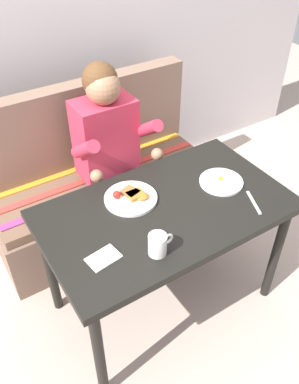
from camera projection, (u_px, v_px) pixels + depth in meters
ground_plane at (163, 299)px, 2.38m from camera, size 8.00×8.00×0.00m
back_wall at (49, 15)px, 2.37m from camera, size 4.40×0.10×2.60m
table at (166, 220)px, 1.96m from camera, size 1.20×0.70×0.73m
couch at (100, 187)px, 2.66m from camera, size 1.44×0.56×1.00m
person at (111, 147)px, 2.30m from camera, size 0.45×0.61×1.21m
plate_breakfast at (131, 197)px, 1.95m from camera, size 0.26×0.26×0.05m
plate_eggs at (221, 182)px, 2.05m from camera, size 0.22×0.22×0.04m
coffee_mug at (158, 244)px, 1.66m from camera, size 0.12×0.08×0.10m
napkin at (103, 258)px, 1.66m from camera, size 0.15×0.11×0.01m
fork at (254, 202)px, 1.93m from camera, size 0.08×0.16×0.00m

